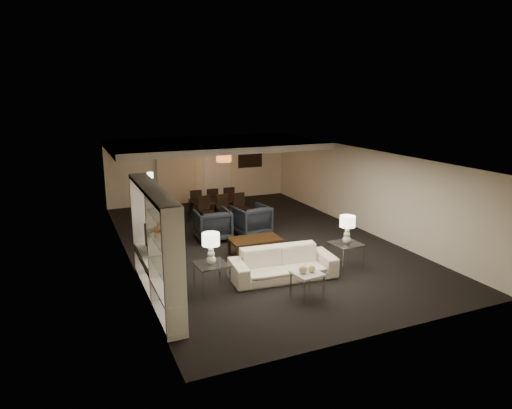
{
  "coord_description": "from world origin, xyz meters",
  "views": [
    {
      "loc": [
        -4.87,
        -11.28,
        4.15
      ],
      "look_at": [
        0.0,
        0.0,
        1.1
      ],
      "focal_mm": 32.0,
      "sensor_mm": 36.0,
      "label": 1
    }
  ],
  "objects_px": {
    "television": "(148,239)",
    "side_table_left": "(212,277)",
    "chair_nl": "(206,211)",
    "coffee_table": "(255,247)",
    "dining_table": "(218,209)",
    "chair_fl": "(195,202)",
    "chair_fm": "(212,200)",
    "chair_fr": "(228,199)",
    "side_table_right": "(346,255)",
    "sofa": "(283,264)",
    "floor_lamp": "(151,193)",
    "marble_table": "(307,285)",
    "vase_amber": "(158,228)",
    "armchair_right": "(251,220)",
    "pendant_light": "(224,158)",
    "floor_speaker": "(150,250)",
    "chair_nr": "(241,207)",
    "vase_blue": "(170,269)",
    "chair_nm": "(224,209)",
    "armchair_left": "(213,225)",
    "table_lamp_right": "(347,230)",
    "table_lamp_left": "(211,249)"
  },
  "relations": [
    {
      "from": "floor_speaker",
      "to": "chair_nr",
      "type": "bearing_deg",
      "value": 22.9
    },
    {
      "from": "armchair_right",
      "to": "chair_nr",
      "type": "height_order",
      "value": "chair_nr"
    },
    {
      "from": "television",
      "to": "side_table_right",
      "type": "bearing_deg",
      "value": -101.52
    },
    {
      "from": "armchair_left",
      "to": "table_lamp_right",
      "type": "distance_m",
      "value": 4.05
    },
    {
      "from": "sofa",
      "to": "marble_table",
      "type": "bearing_deg",
      "value": -84.72
    },
    {
      "from": "vase_blue",
      "to": "chair_fl",
      "type": "xyz_separation_m",
      "value": [
        2.55,
        7.42,
        -0.69
      ]
    },
    {
      "from": "floor_speaker",
      "to": "floor_lamp",
      "type": "height_order",
      "value": "floor_lamp"
    },
    {
      "from": "side_table_right",
      "to": "sofa",
      "type": "bearing_deg",
      "value": 180.0
    },
    {
      "from": "side_table_left",
      "to": "television",
      "type": "height_order",
      "value": "television"
    },
    {
      "from": "dining_table",
      "to": "chair_nl",
      "type": "distance_m",
      "value": 0.9
    },
    {
      "from": "side_table_left",
      "to": "marble_table",
      "type": "bearing_deg",
      "value": -32.91
    },
    {
      "from": "armchair_right",
      "to": "marble_table",
      "type": "bearing_deg",
      "value": 74.42
    },
    {
      "from": "chair_nl",
      "to": "side_table_right",
      "type": "bearing_deg",
      "value": -72.61
    },
    {
      "from": "floor_lamp",
      "to": "marble_table",
      "type": "bearing_deg",
      "value": -78.31
    },
    {
      "from": "chair_fl",
      "to": "television",
      "type": "bearing_deg",
      "value": 66.85
    },
    {
      "from": "chair_nm",
      "to": "chair_nr",
      "type": "bearing_deg",
      "value": 3.89
    },
    {
      "from": "side_table_right",
      "to": "floor_lamp",
      "type": "relative_size",
      "value": 0.45
    },
    {
      "from": "table_lamp_right",
      "to": "vase_blue",
      "type": "xyz_separation_m",
      "value": [
        -4.56,
        -1.27,
        0.19
      ]
    },
    {
      "from": "coffee_table",
      "to": "armchair_left",
      "type": "height_order",
      "value": "armchair_left"
    },
    {
      "from": "pendant_light",
      "to": "vase_amber",
      "type": "xyz_separation_m",
      "value": [
        -3.61,
        -6.51,
        -0.27
      ]
    },
    {
      "from": "side_table_right",
      "to": "vase_amber",
      "type": "bearing_deg",
      "value": -174.81
    },
    {
      "from": "side_table_left",
      "to": "chair_nl",
      "type": "height_order",
      "value": "chair_nl"
    },
    {
      "from": "vase_amber",
      "to": "chair_fr",
      "type": "relative_size",
      "value": 0.19
    },
    {
      "from": "coffee_table",
      "to": "dining_table",
      "type": "height_order",
      "value": "dining_table"
    },
    {
      "from": "side_table_left",
      "to": "floor_lamp",
      "type": "distance_m",
      "value": 6.91
    },
    {
      "from": "armchair_left",
      "to": "side_table_left",
      "type": "relative_size",
      "value": 1.49
    },
    {
      "from": "armchair_right",
      "to": "chair_nr",
      "type": "xyz_separation_m",
      "value": [
        0.29,
        1.55,
        0.01
      ]
    },
    {
      "from": "vase_blue",
      "to": "chair_fm",
      "type": "distance_m",
      "value": 8.09
    },
    {
      "from": "marble_table",
      "to": "vase_amber",
      "type": "height_order",
      "value": "vase_amber"
    },
    {
      "from": "chair_fm",
      "to": "vase_blue",
      "type": "bearing_deg",
      "value": 72.18
    },
    {
      "from": "side_table_left",
      "to": "coffee_table",
      "type": "bearing_deg",
      "value": 43.26
    },
    {
      "from": "marble_table",
      "to": "armchair_right",
      "type": "bearing_deg",
      "value": 82.23
    },
    {
      "from": "chair_nm",
      "to": "chair_fl",
      "type": "relative_size",
      "value": 1.0
    },
    {
      "from": "armchair_right",
      "to": "floor_lamp",
      "type": "xyz_separation_m",
      "value": [
        -2.25,
        3.59,
        0.29
      ]
    },
    {
      "from": "coffee_table",
      "to": "chair_fm",
      "type": "distance_m",
      "value": 4.56
    },
    {
      "from": "television",
      "to": "side_table_left",
      "type": "bearing_deg",
      "value": -129.23
    },
    {
      "from": "chair_fr",
      "to": "coffee_table",
      "type": "bearing_deg",
      "value": 82.59
    },
    {
      "from": "table_lamp_right",
      "to": "chair_nm",
      "type": "bearing_deg",
      "value": 106.22
    },
    {
      "from": "sofa",
      "to": "vase_amber",
      "type": "bearing_deg",
      "value": -166.48
    },
    {
      "from": "marble_table",
      "to": "floor_lamp",
      "type": "relative_size",
      "value": 0.37
    },
    {
      "from": "side_table_left",
      "to": "chair_fr",
      "type": "distance_m",
      "value": 6.67
    },
    {
      "from": "chair_fl",
      "to": "table_lamp_left",
      "type": "bearing_deg",
      "value": 79.87
    },
    {
      "from": "dining_table",
      "to": "chair_nm",
      "type": "xyz_separation_m",
      "value": [
        -0.0,
        -0.65,
        0.15
      ]
    },
    {
      "from": "vase_blue",
      "to": "chair_nr",
      "type": "relative_size",
      "value": 0.18
    },
    {
      "from": "chair_nm",
      "to": "chair_fr",
      "type": "height_order",
      "value": "same"
    },
    {
      "from": "coffee_table",
      "to": "chair_fr",
      "type": "xyz_separation_m",
      "value": [
        0.89,
        4.55,
        0.22
      ]
    },
    {
      "from": "chair_fl",
      "to": "chair_fm",
      "type": "distance_m",
      "value": 0.6
    },
    {
      "from": "vase_blue",
      "to": "chair_fl",
      "type": "bearing_deg",
      "value": 71.02
    },
    {
      "from": "vase_amber",
      "to": "chair_fl",
      "type": "xyz_separation_m",
      "value": [
        2.55,
        6.56,
        -1.19
      ]
    },
    {
      "from": "coffee_table",
      "to": "television",
      "type": "distance_m",
      "value": 3.02
    }
  ]
}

